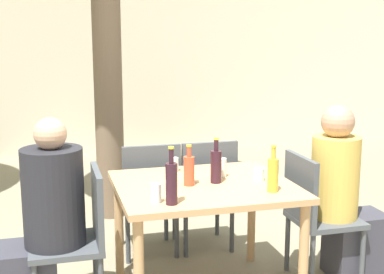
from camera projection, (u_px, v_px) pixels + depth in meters
cafe_building_wall at (115, 57)px, 7.57m from camera, size 10.00×0.08×2.80m
dining_table_front at (204, 197)px, 3.47m from camera, size 1.13×0.98×0.77m
patio_chair_0 at (80, 232)px, 3.30m from camera, size 0.44×0.44×0.91m
patio_chair_1 at (314, 210)px, 3.71m from camera, size 0.44×0.44×0.91m
patio_chair_2 at (149, 192)px, 4.13m from camera, size 0.44×0.44×0.91m
patio_chair_3 at (206, 188)px, 4.24m from camera, size 0.44×0.44×0.91m
person_seated_0 at (41, 229)px, 3.23m from camera, size 0.58×0.37×1.24m
person_seated_1 at (344, 201)px, 3.76m from camera, size 0.57×0.33×1.25m
soda_bottle_0 at (189, 170)px, 3.39m from camera, size 0.07×0.07×0.26m
oil_cruet_1 at (273, 174)px, 3.25m from camera, size 0.07×0.07×0.29m
wine_bottle_2 at (216, 165)px, 3.45m from camera, size 0.07×0.07×0.30m
wine_bottle_3 at (171, 182)px, 3.01m from camera, size 0.07×0.07×0.33m
drinking_glass_0 at (156, 193)px, 3.05m from camera, size 0.06×0.06×0.11m
drinking_glass_1 at (174, 165)px, 3.75m from camera, size 0.06×0.06×0.10m
drinking_glass_2 at (259, 174)px, 3.51m from camera, size 0.07×0.07×0.08m
drinking_glass_3 at (222, 168)px, 3.60m from camera, size 0.06×0.06×0.13m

